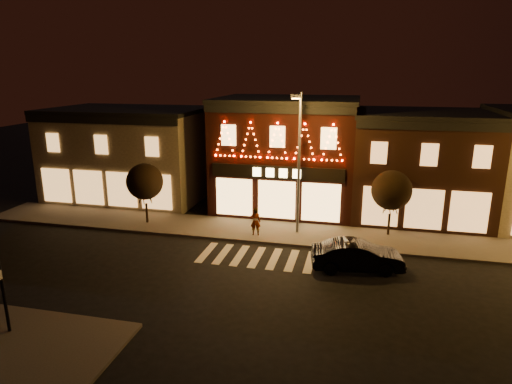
% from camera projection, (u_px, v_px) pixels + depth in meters
% --- Properties ---
extents(ground, '(120.00, 120.00, 0.00)m').
position_uv_depth(ground, '(238.00, 290.00, 21.55)').
color(ground, black).
rests_on(ground, ground).
extents(sidewalk_far, '(44.00, 4.00, 0.15)m').
position_uv_depth(sidewalk_far, '(301.00, 234.00, 28.61)').
color(sidewalk_far, '#47423D').
rests_on(sidewalk_far, ground).
extents(sidewalk_near, '(7.00, 7.00, 0.15)m').
position_uv_depth(sidewalk_near, '(6.00, 365.00, 15.91)').
color(sidewalk_near, '#47423D').
rests_on(sidewalk_near, ground).
extents(building_left, '(12.20, 8.28, 7.30)m').
position_uv_depth(building_left, '(130.00, 153.00, 36.58)').
color(building_left, '#675D49').
rests_on(building_left, ground).
extents(building_pulp, '(10.20, 8.34, 8.30)m').
position_uv_depth(building_pulp, '(287.00, 154.00, 33.58)').
color(building_pulp, black).
rests_on(building_pulp, ground).
extents(building_right_a, '(9.20, 8.28, 7.50)m').
position_uv_depth(building_right_a, '(420.00, 165.00, 31.61)').
color(building_right_a, '#381D13').
rests_on(building_right_a, ground).
extents(streetlamp_mid, '(0.56, 2.02, 8.84)m').
position_uv_depth(streetlamp_mid, '(299.00, 153.00, 27.22)').
color(streetlamp_mid, '#59595E').
rests_on(streetlamp_mid, sidewalk_far).
extents(tree_left, '(2.45, 2.45, 4.09)m').
position_uv_depth(tree_left, '(145.00, 182.00, 29.91)').
color(tree_left, black).
rests_on(tree_left, sidewalk_far).
extents(tree_right, '(2.47, 2.47, 4.14)m').
position_uv_depth(tree_right, '(392.00, 190.00, 27.63)').
color(tree_right, black).
rests_on(tree_right, sidewalk_far).
extents(dark_sedan, '(4.98, 2.45, 1.57)m').
position_uv_depth(dark_sedan, '(357.00, 256.00, 23.50)').
color(dark_sedan, black).
rests_on(dark_sedan, ground).
extents(pedestrian, '(0.70, 0.51, 1.78)m').
position_uv_depth(pedestrian, '(256.00, 221.00, 28.08)').
color(pedestrian, gray).
rests_on(pedestrian, sidewalk_far).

